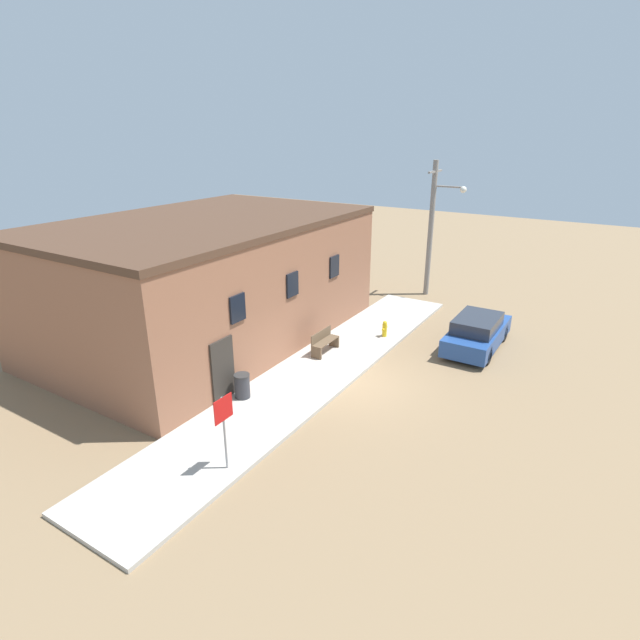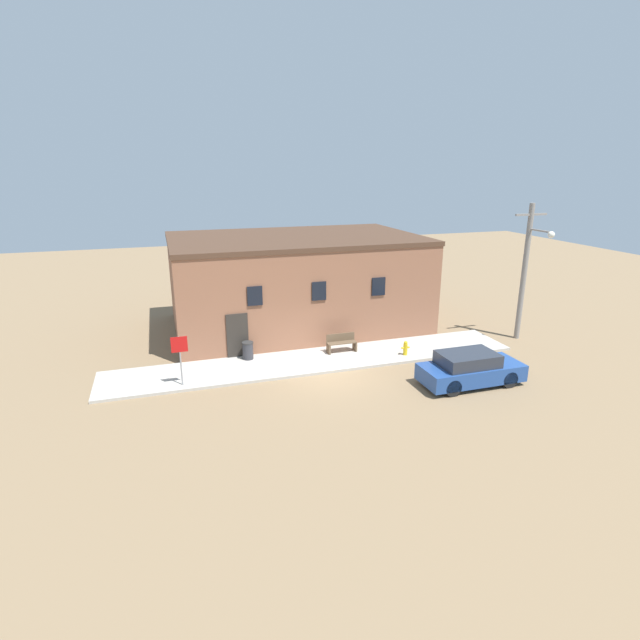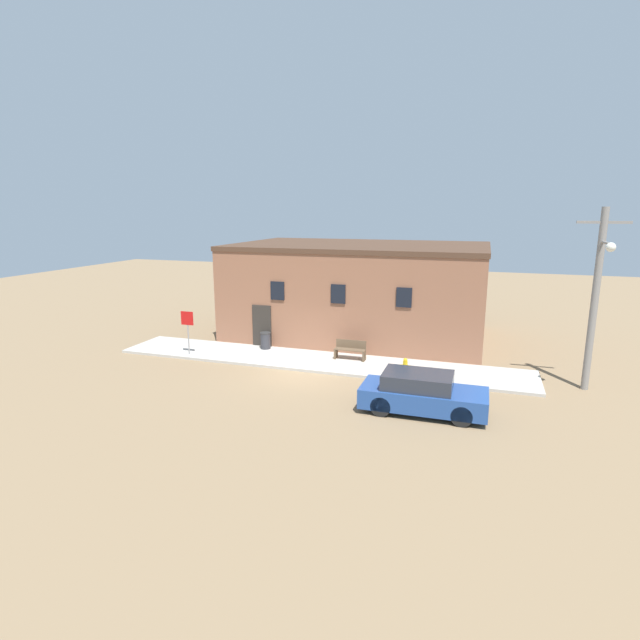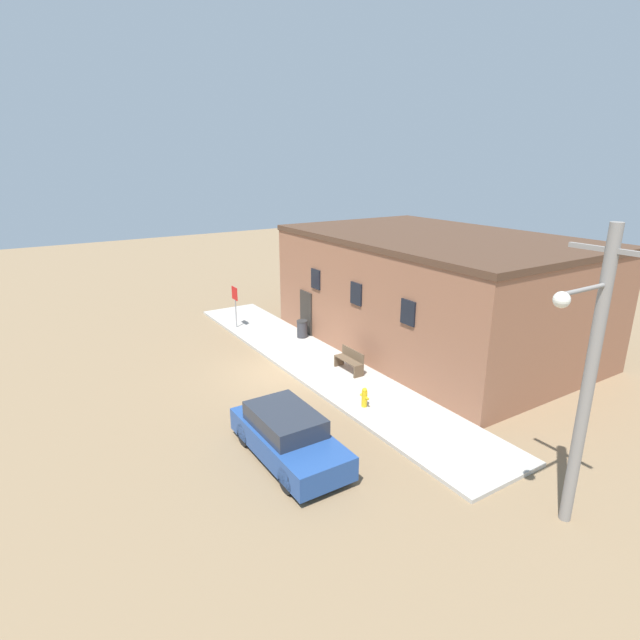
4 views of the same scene
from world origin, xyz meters
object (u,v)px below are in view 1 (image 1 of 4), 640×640
at_px(fire_hydrant, 385,329).
at_px(trash_bin, 242,386).
at_px(stop_sign, 224,420).
at_px(bench, 324,342).
at_px(parked_car, 477,332).
at_px(utility_pole, 433,225).

relative_size(fire_hydrant, trash_bin, 0.84).
xyz_separation_m(stop_sign, trash_bin, (3.04, 2.04, -1.03)).
xyz_separation_m(bench, parked_car, (3.82, -4.89, 0.12)).
height_order(fire_hydrant, parked_car, parked_car).
height_order(bench, trash_bin, bench).
bearing_deg(utility_pole, parked_car, -144.08).
height_order(bench, parked_car, parked_car).
bearing_deg(stop_sign, bench, 12.16).
bearing_deg(utility_pole, trash_bin, 175.32).
distance_m(stop_sign, trash_bin, 3.80).
bearing_deg(trash_bin, parked_car, -32.80).
xyz_separation_m(stop_sign, parked_car, (11.29, -3.28, -0.89)).
bearing_deg(bench, stop_sign, -167.84).
xyz_separation_m(stop_sign, bench, (7.47, 1.61, -1.01)).
relative_size(fire_hydrant, stop_sign, 0.33).
bearing_deg(parked_car, fire_hydrant, 107.32).
distance_m(fire_hydrant, trash_bin, 7.36).
relative_size(bench, parked_car, 0.33).
bearing_deg(fire_hydrant, utility_pole, 5.13).
distance_m(stop_sign, parked_car, 11.79).
bearing_deg(bench, utility_pole, -4.29).
height_order(stop_sign, parked_car, stop_sign).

